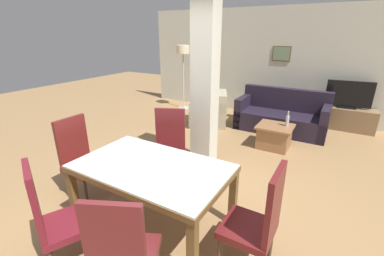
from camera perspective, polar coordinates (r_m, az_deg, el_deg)
ground_plane at (r=3.25m, az=-8.26°, el=-19.98°), size 18.00×18.00×0.00m
back_wall at (r=7.07m, az=17.64°, el=13.52°), size 7.20×0.09×2.70m
divider_pillar at (r=3.97m, az=2.88°, el=9.61°), size 0.35×0.29×2.70m
dining_table at (r=2.89m, az=-8.88°, el=-10.74°), size 1.66×1.00×0.76m
dining_chair_head_right at (r=2.47m, az=14.64°, el=-19.08°), size 0.46×0.46×1.07m
dining_chair_far_left at (r=3.78m, az=-5.06°, el=-3.76°), size 0.61×0.61×1.07m
dining_chair_near_right at (r=2.21m, az=-15.23°, el=-24.99°), size 0.61×0.61×1.07m
dining_chair_near_left at (r=2.74m, az=-28.40°, el=-16.77°), size 0.61×0.61×1.07m
dining_chair_head_left at (r=3.74m, az=-23.59°, el=-5.80°), size 0.46×0.46×1.07m
sofa at (r=6.11m, az=19.21°, el=2.30°), size 1.91×0.86×0.92m
armchair at (r=6.20m, az=3.92°, el=3.39°), size 1.11×1.10×0.78m
coffee_table at (r=5.16m, az=17.80°, el=-1.76°), size 0.64×0.59×0.45m
bottle at (r=5.10m, az=20.43°, el=1.60°), size 0.06×0.06×0.29m
tv_stand at (r=6.82m, az=30.66°, el=1.85°), size 1.26×0.40×0.50m
tv_screen at (r=6.69m, az=31.50°, el=6.27°), size 0.93×0.24×0.61m
floor_lamp at (r=7.33m, az=-2.01°, el=15.81°), size 0.35×0.35×1.77m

